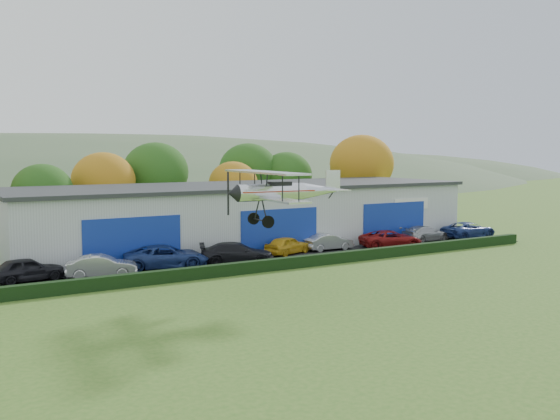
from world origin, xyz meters
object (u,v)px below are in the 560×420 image
car_4 (287,245)px  car_7 (425,233)px  hangar (244,214)px  car_3 (237,253)px  car_6 (391,239)px  biplane (281,190)px  car_0 (27,269)px  car_1 (102,266)px  car_2 (166,257)px  car_8 (468,230)px  car_5 (329,242)px

car_4 → car_7: 14.45m
hangar → car_3: bearing=-121.1°
car_6 → biplane: biplane is taller
car_3 → biplane: biplane is taller
hangar → car_6: 12.85m
car_4 → car_6: (9.28, -1.68, 0.02)m
car_0 → car_1: size_ratio=1.01×
hangar → car_2: hangar is taller
car_2 → biplane: bearing=-146.6°
car_8 → biplane: 28.66m
hangar → car_2: size_ratio=6.93×
car_4 → car_8: 19.33m
car_1 → car_6: 24.37m
hangar → car_6: hangar is taller
car_7 → car_8: (4.86, -0.71, 0.06)m
hangar → car_2: 12.70m
car_6 → car_7: 5.33m
car_2 → car_5: 14.39m
biplane → car_8: bearing=24.5°
car_2 → car_3: 5.10m
car_6 → car_5: bearing=88.9°
car_1 → car_7: car_1 is taller
hangar → car_7: (14.70, -7.12, -1.90)m
car_2 → car_3: (4.99, -1.02, -0.03)m
car_7 → car_8: size_ratio=0.88×
car_8 → hangar: bearing=66.8°
car_7 → car_1: bearing=88.0°
car_3 → car_8: (24.68, 0.66, -0.01)m
car_0 → car_2: 9.08m
car_5 → car_3: bearing=102.2°
car_6 → car_2: bearing=103.3°
car_4 → car_8: size_ratio=0.76×
car_7 → biplane: 24.56m
car_0 → biplane: 16.91m
car_0 → car_6: size_ratio=0.85×
car_0 → car_3: bearing=-102.9°
car_4 → biplane: biplane is taller
car_4 → hangar: bearing=-16.4°
car_2 → car_5: car_2 is taller
car_8 → car_3: bearing=90.1°
car_4 → car_7: (14.44, -0.38, -0.01)m
car_1 → car_4: bearing=-66.1°
car_6 → car_4: bearing=95.8°
car_3 → car_2: bearing=101.0°
car_3 → car_5: bearing=-57.1°
car_4 → car_1: bearing=77.4°
car_5 → car_1: bearing=96.5°
hangar → car_3: size_ratio=7.55×
car_4 → car_7: bearing=-110.1°
hangar → car_0: bearing=-159.6°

